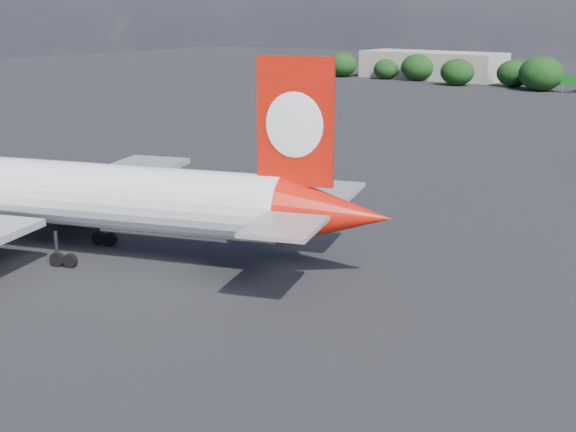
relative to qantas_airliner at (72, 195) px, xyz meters
The scene contains 4 objects.
ground 46.91m from the qantas_airliner, 78.57° to the left, with size 500.00×500.00×0.00m, color black.
qantas_airliner is the anchor object (origin of this frame).
terminal_building 186.22m from the qantas_airliner, 107.42° to the left, with size 42.00×16.00×8.00m.
highway_sign 161.93m from the qantas_airliner, 93.10° to the left, with size 6.00×0.30×4.50m.
Camera 1 is at (46.44, -28.53, 21.34)m, focal length 50.00 mm.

